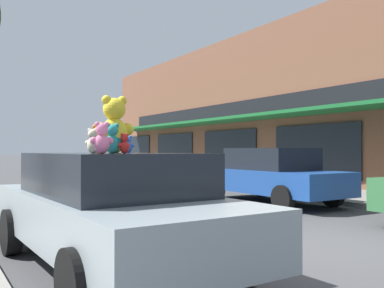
{
  "coord_description": "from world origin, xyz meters",
  "views": [
    {
      "loc": [
        -4.87,
        -4.59,
        1.44
      ],
      "look_at": [
        0.08,
        3.51,
        1.58
      ],
      "focal_mm": 40.0,
      "sensor_mm": 36.0,
      "label": 1
    }
  ],
  "objects_px": {
    "teddy_bear_giant": "(114,125)",
    "teddy_bear_pink": "(102,138)",
    "teddy_bear_black": "(117,142)",
    "teddy_bear_teal": "(112,139)",
    "parked_car_far_center": "(271,175)",
    "teddy_bear_brown": "(99,140)",
    "teddy_bear_orange": "(99,139)",
    "teddy_bear_blue": "(128,144)",
    "teddy_bear_cream": "(93,141)",
    "plush_art_car": "(112,207)",
    "teddy_bear_red": "(124,144)"
  },
  "relations": [
    {
      "from": "plush_art_car",
      "to": "teddy_bear_blue",
      "type": "xyz_separation_m",
      "value": [
        0.56,
        0.81,
        0.78
      ]
    },
    {
      "from": "teddy_bear_black",
      "to": "teddy_bear_teal",
      "type": "distance_m",
      "value": 1.89
    },
    {
      "from": "teddy_bear_giant",
      "to": "teddy_bear_brown",
      "type": "height_order",
      "value": "teddy_bear_giant"
    },
    {
      "from": "teddy_bear_black",
      "to": "teddy_bear_blue",
      "type": "distance_m",
      "value": 0.19
    },
    {
      "from": "teddy_bear_cream",
      "to": "teddy_bear_red",
      "type": "bearing_deg",
      "value": 154.36
    },
    {
      "from": "teddy_bear_red",
      "to": "teddy_bear_black",
      "type": "distance_m",
      "value": 1.89
    },
    {
      "from": "teddy_bear_red",
      "to": "teddy_bear_pink",
      "type": "height_order",
      "value": "teddy_bear_pink"
    },
    {
      "from": "teddy_bear_orange",
      "to": "teddy_bear_black",
      "type": "bearing_deg",
      "value": -107.18
    },
    {
      "from": "teddy_bear_brown",
      "to": "teddy_bear_cream",
      "type": "bearing_deg",
      "value": 117.16
    },
    {
      "from": "teddy_bear_cream",
      "to": "teddy_bear_blue",
      "type": "relative_size",
      "value": 1.14
    },
    {
      "from": "teddy_bear_black",
      "to": "teddy_bear_blue",
      "type": "bearing_deg",
      "value": 97.95
    },
    {
      "from": "teddy_bear_pink",
      "to": "parked_car_far_center",
      "type": "bearing_deg",
      "value": -132.72
    },
    {
      "from": "teddy_bear_pink",
      "to": "teddy_bear_giant",
      "type": "bearing_deg",
      "value": -105.46
    },
    {
      "from": "teddy_bear_brown",
      "to": "teddy_bear_orange",
      "type": "height_order",
      "value": "teddy_bear_brown"
    },
    {
      "from": "teddy_bear_brown",
      "to": "plush_art_car",
      "type": "bearing_deg",
      "value": 128.78
    },
    {
      "from": "plush_art_car",
      "to": "teddy_bear_blue",
      "type": "bearing_deg",
      "value": 53.12
    },
    {
      "from": "teddy_bear_giant",
      "to": "teddy_bear_cream",
      "type": "distance_m",
      "value": 0.63
    },
    {
      "from": "teddy_bear_black",
      "to": "teddy_bear_blue",
      "type": "height_order",
      "value": "teddy_bear_black"
    },
    {
      "from": "teddy_bear_orange",
      "to": "teddy_bear_brown",
      "type": "bearing_deg",
      "value": -91.71
    },
    {
      "from": "teddy_bear_giant",
      "to": "teddy_bear_pink",
      "type": "xyz_separation_m",
      "value": [
        -0.6,
        -1.22,
        -0.2
      ]
    },
    {
      "from": "teddy_bear_red",
      "to": "teddy_bear_giant",
      "type": "bearing_deg",
      "value": -126.4
    },
    {
      "from": "teddy_bear_teal",
      "to": "parked_car_far_center",
      "type": "distance_m",
      "value": 7.78
    },
    {
      "from": "plush_art_car",
      "to": "teddy_bear_teal",
      "type": "relative_size",
      "value": 14.18
    },
    {
      "from": "teddy_bear_blue",
      "to": "teddy_bear_teal",
      "type": "relative_size",
      "value": 0.8
    },
    {
      "from": "teddy_bear_giant",
      "to": "teddy_bear_black",
      "type": "xyz_separation_m",
      "value": [
        0.35,
        0.78,
        -0.2
      ]
    },
    {
      "from": "plush_art_car",
      "to": "teddy_bear_teal",
      "type": "height_order",
      "value": "teddy_bear_teal"
    },
    {
      "from": "teddy_bear_orange",
      "to": "parked_car_far_center",
      "type": "height_order",
      "value": "teddy_bear_orange"
    },
    {
      "from": "teddy_bear_black",
      "to": "teddy_bear_brown",
      "type": "bearing_deg",
      "value": -42.26
    },
    {
      "from": "teddy_bear_brown",
      "to": "teddy_bear_black",
      "type": "bearing_deg",
      "value": -140.72
    },
    {
      "from": "plush_art_car",
      "to": "teddy_bear_red",
      "type": "relative_size",
      "value": 21.1
    },
    {
      "from": "teddy_bear_teal",
      "to": "parked_car_far_center",
      "type": "bearing_deg",
      "value": -136.39
    },
    {
      "from": "teddy_bear_giant",
      "to": "teddy_bear_red",
      "type": "distance_m",
      "value": 1.07
    },
    {
      "from": "teddy_bear_cream",
      "to": "teddy_bear_giant",
      "type": "bearing_deg",
      "value": -83.75
    },
    {
      "from": "teddy_bear_teal",
      "to": "teddy_bear_pink",
      "type": "bearing_deg",
      "value": 59.73
    },
    {
      "from": "teddy_bear_red",
      "to": "parked_car_far_center",
      "type": "relative_size",
      "value": 0.05
    },
    {
      "from": "teddy_bear_brown",
      "to": "teddy_bear_black",
      "type": "distance_m",
      "value": 0.27
    },
    {
      "from": "teddy_bear_red",
      "to": "teddy_bear_cream",
      "type": "bearing_deg",
      "value": -97.8
    },
    {
      "from": "teddy_bear_orange",
      "to": "teddy_bear_pink",
      "type": "height_order",
      "value": "teddy_bear_orange"
    },
    {
      "from": "teddy_bear_giant",
      "to": "teddy_bear_blue",
      "type": "height_order",
      "value": "teddy_bear_giant"
    },
    {
      "from": "teddy_bear_brown",
      "to": "teddy_bear_black",
      "type": "xyz_separation_m",
      "value": [
        0.26,
        -0.05,
        -0.02
      ]
    },
    {
      "from": "teddy_bear_cream",
      "to": "teddy_bear_black",
      "type": "distance_m",
      "value": 1.42
    },
    {
      "from": "teddy_bear_orange",
      "to": "teddy_bear_blue",
      "type": "relative_size",
      "value": 1.41
    },
    {
      "from": "teddy_bear_orange",
      "to": "teddy_bear_pink",
      "type": "bearing_deg",
      "value": 89.53
    },
    {
      "from": "teddy_bear_black",
      "to": "parked_car_far_center",
      "type": "relative_size",
      "value": 0.07
    },
    {
      "from": "teddy_bear_black",
      "to": "teddy_bear_blue",
      "type": "xyz_separation_m",
      "value": [
        0.12,
        -0.14,
        -0.03
      ]
    },
    {
      "from": "teddy_bear_cream",
      "to": "teddy_bear_blue",
      "type": "xyz_separation_m",
      "value": [
        0.88,
        1.06,
        -0.02
      ]
    },
    {
      "from": "teddy_bear_black",
      "to": "teddy_bear_orange",
      "type": "bearing_deg",
      "value": 22.98
    },
    {
      "from": "teddy_bear_giant",
      "to": "teddy_bear_cream",
      "type": "xyz_separation_m",
      "value": [
        -0.41,
        -0.42,
        -0.21
      ]
    },
    {
      "from": "teddy_bear_brown",
      "to": "teddy_bear_pink",
      "type": "relative_size",
      "value": 1.19
    },
    {
      "from": "teddy_bear_pink",
      "to": "teddy_bear_teal",
      "type": "bearing_deg",
      "value": -117.27
    }
  ]
}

